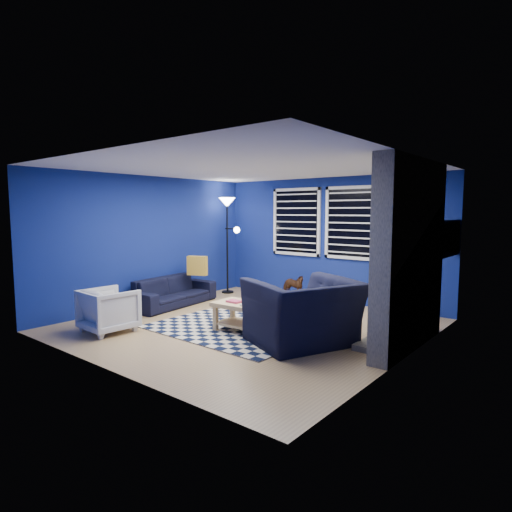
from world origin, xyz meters
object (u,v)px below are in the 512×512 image
at_px(armchair_bent, 109,310).
at_px(floor_lamp, 228,215).
at_px(coffee_table, 244,311).
at_px(tv, 449,238).
at_px(sofa, 172,291).
at_px(armchair_big, 303,312).
at_px(cabinet, 395,299).
at_px(rocking_horse, 293,286).

distance_m(armchair_bent, floor_lamp, 3.76).
height_order(coffee_table, floor_lamp, floor_lamp).
xyz_separation_m(tv, sofa, (-4.55, -1.81, -1.13)).
xyz_separation_m(armchair_big, cabinet, (0.31, 2.52, -0.18)).
bearing_deg(armchair_bent, coffee_table, -139.34).
distance_m(tv, coffee_table, 3.42).
relative_size(armchair_bent, cabinet, 1.03).
height_order(sofa, coffee_table, sofa).
bearing_deg(rocking_horse, cabinet, -84.78).
bearing_deg(coffee_table, armchair_bent, -142.32).
bearing_deg(rocking_horse, armchair_bent, 166.47).
distance_m(sofa, cabinet, 4.16).
distance_m(tv, armchair_big, 2.76).
height_order(armchair_big, rocking_horse, armchair_big).
bearing_deg(tv, coffee_table, -133.79).
height_order(rocking_horse, cabinet, cabinet).
height_order(rocking_horse, floor_lamp, floor_lamp).
relative_size(coffee_table, cabinet, 1.37).
bearing_deg(armchair_bent, tv, -134.12).
relative_size(armchair_big, floor_lamp, 0.65).
height_order(armchair_big, floor_lamp, floor_lamp).
bearing_deg(rocking_horse, sofa, 140.27).
relative_size(armchair_bent, floor_lamp, 0.34).
bearing_deg(sofa, armchair_bent, -166.74).
height_order(tv, floor_lamp, floor_lamp).
bearing_deg(sofa, cabinet, -67.66).
relative_size(sofa, floor_lamp, 0.88).
bearing_deg(armchair_bent, floor_lamp, -75.49).
bearing_deg(coffee_table, floor_lamp, 137.13).
distance_m(sofa, rocking_horse, 2.43).
xyz_separation_m(armchair_big, floor_lamp, (-3.33, 2.09, 1.29)).
bearing_deg(coffee_table, cabinet, 63.09).
distance_m(coffee_table, cabinet, 2.91).
bearing_deg(rocking_horse, armchair_big, -143.09).
bearing_deg(sofa, tv, -75.61).
height_order(sofa, armchair_big, armchair_big).
relative_size(sofa, cabinet, 2.64).
bearing_deg(armchair_bent, cabinet, -124.44).
xyz_separation_m(rocking_horse, coffee_table, (0.75, -2.40, 0.02)).
distance_m(sofa, coffee_table, 2.36).
bearing_deg(cabinet, sofa, -131.64).
bearing_deg(cabinet, armchair_bent, -108.69).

